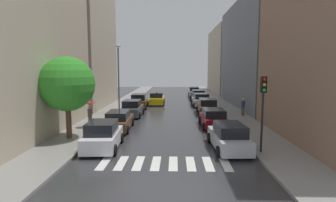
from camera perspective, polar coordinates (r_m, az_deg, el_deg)
name	(u,v)px	position (r m, az deg, el deg)	size (l,w,h in m)	color
ground_plane	(171,107)	(34.88, 0.58, -1.27)	(28.00, 72.00, 0.04)	#2E2E31
sidewalk_left	(119,106)	(35.56, -9.95, -1.06)	(3.00, 72.00, 0.15)	gray
sidewalk_right	(223,107)	(35.37, 11.17, -1.13)	(3.00, 72.00, 0.15)	gray
crosswalk_stripes	(165,163)	(14.70, -0.71, -12.70)	(6.75, 2.20, 0.01)	silver
building_left_near	(9,0)	(23.20, -29.91, 17.62)	(6.00, 15.45, 19.21)	#B2A38C
building_left_mid	(81,22)	(36.69, -17.50, 15.17)	(6.00, 12.18, 20.82)	#B2A38C
building_right_mid	(258,55)	(37.06, 18.11, 9.00)	(6.00, 19.55, 13.01)	slate
building_right_far	(228,61)	(56.29, 12.31, 8.05)	(6.00, 17.74, 12.43)	#B2A38C
parked_car_left_nearest	(103,136)	(17.39, -13.28, -7.05)	(2.23, 4.20, 1.73)	silver
parked_car_left_second	(119,121)	(22.40, -10.09, -4.04)	(2.07, 4.73, 1.54)	brown
parked_car_left_third	(132,109)	(28.35, -7.37, -1.58)	(2.10, 4.21, 1.68)	#474C51
parked_car_left_fourth	(139,101)	(34.02, -6.03, -0.09)	(2.21, 4.46, 1.75)	brown
parked_car_right_nearest	(229,137)	(17.23, 12.41, -7.30)	(2.19, 4.65, 1.62)	#B2B7BF
parked_car_right_second	(213,119)	(23.38, 9.33, -3.58)	(2.18, 4.29, 1.53)	maroon
parked_car_right_third	(207,107)	(29.66, 8.08, -1.22)	(2.13, 4.57, 1.67)	brown
parked_car_right_fourth	(201,100)	(35.60, 6.77, 0.15)	(2.28, 4.23, 1.67)	#B2B7BF
parked_car_right_fifth	(198,96)	(41.42, 6.17, 1.09)	(2.16, 4.70, 1.64)	black
parked_car_right_sixth	(194,92)	(47.67, 5.39, 1.87)	(2.17, 4.75, 1.65)	silver
taxi_midroad	(157,99)	(37.22, -2.33, 0.46)	(2.15, 4.60, 1.81)	yellow
pedestrian_foreground	(90,110)	(23.11, -15.80, -1.71)	(0.97, 0.97, 2.00)	brown
pedestrian_near_tree	(243,106)	(28.84, 15.17, -1.08)	(0.36, 0.36, 1.72)	brown
street_tree_left	(67,84)	(19.74, -20.04, 3.30)	(3.67, 3.67, 5.54)	#513823
traffic_light_right_corner	(263,97)	(16.33, 18.98, 0.71)	(0.30, 0.42, 4.30)	black
lamp_post_left	(119,74)	(30.34, -10.14, 5.55)	(0.60, 0.28, 7.18)	#595B60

